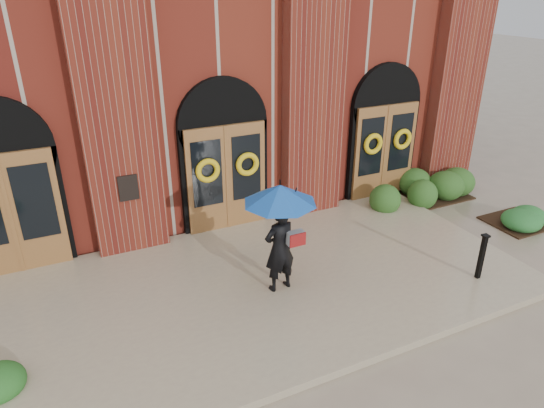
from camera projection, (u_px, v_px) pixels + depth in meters
ground at (278, 289)px, 9.57m from camera, size 90.00×90.00×0.00m
landing at (275, 282)px, 9.66m from camera, size 10.00×5.30×0.15m
church_building at (156, 52)px, 15.30m from camera, size 16.20×12.53×7.00m
man_with_umbrella at (280, 218)px, 8.74m from camera, size 1.49×1.49×2.15m
metal_post at (482, 256)px, 9.48m from camera, size 0.14×0.14×0.97m
hedge_wall_right at (416, 188)px, 13.30m from camera, size 2.91×1.16×0.75m
hedge_front_right at (519, 215)px, 12.11m from camera, size 1.29×1.11×0.46m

